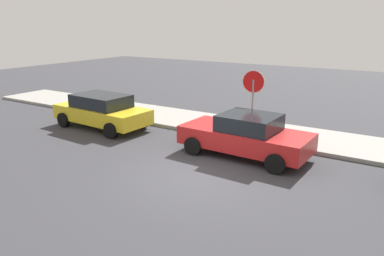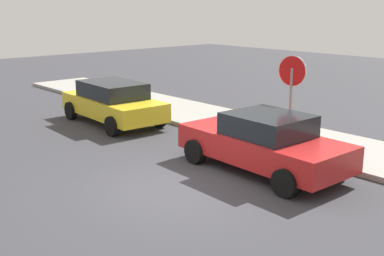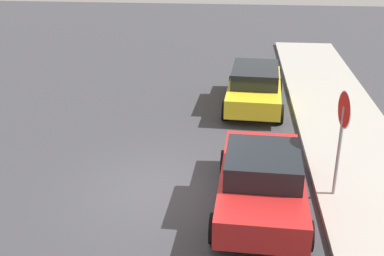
{
  "view_description": "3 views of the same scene",
  "coord_description": "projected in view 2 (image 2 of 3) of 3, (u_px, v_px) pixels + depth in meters",
  "views": [
    {
      "loc": [
        5.43,
        -8.93,
        4.44
      ],
      "look_at": [
        -1.02,
        1.35,
        1.01
      ],
      "focal_mm": 35.0,
      "sensor_mm": 36.0,
      "label": 1
    },
    {
      "loc": [
        7.82,
        -6.61,
        4.02
      ],
      "look_at": [
        -0.37,
        0.76,
        1.21
      ],
      "focal_mm": 45.0,
      "sensor_mm": 36.0,
      "label": 2
    },
    {
      "loc": [
        10.27,
        1.72,
        6.14
      ],
      "look_at": [
        -1.16,
        0.61,
        1.23
      ],
      "focal_mm": 45.0,
      "sensor_mm": 36.0,
      "label": 3
    }
  ],
  "objects": [
    {
      "name": "stop_sign",
      "position": [
        291.0,
        85.0,
        13.16
      ],
      "size": [
        0.86,
        0.12,
        2.73
      ],
      "color": "gray",
      "rests_on": "ground_plane"
    },
    {
      "name": "parked_car_yellow",
      "position": [
        113.0,
        102.0,
        16.78
      ],
      "size": [
        4.48,
        2.22,
        1.46
      ],
      "color": "yellow",
      "rests_on": "ground_plane"
    },
    {
      "name": "sidewalk_curb",
      "position": [
        312.0,
        143.0,
        14.28
      ],
      "size": [
        32.0,
        2.97,
        0.14
      ],
      "primitive_type": "cube",
      "color": "#9E9B93",
      "rests_on": "ground_plane"
    },
    {
      "name": "ground_plane",
      "position": [
        178.0,
        188.0,
        10.91
      ],
      "size": [
        60.0,
        60.0,
        0.0
      ],
      "primitive_type": "plane",
      "color": "#38383D"
    },
    {
      "name": "parked_car_red",
      "position": [
        264.0,
        142.0,
        11.91
      ],
      "size": [
        4.48,
        2.23,
        1.47
      ],
      "color": "red",
      "rests_on": "ground_plane"
    }
  ]
}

